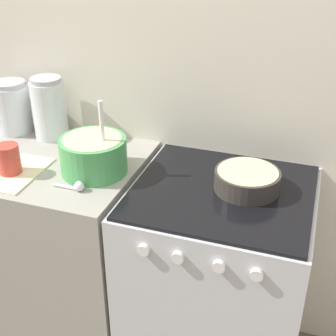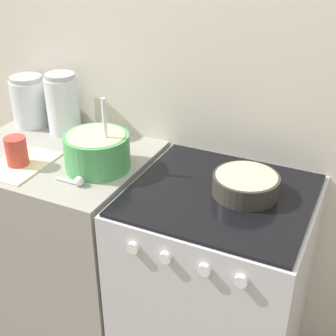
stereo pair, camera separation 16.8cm
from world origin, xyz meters
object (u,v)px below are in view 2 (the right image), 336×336
mixing_bowl (97,149)px  baking_pan (246,184)px  tin_can (17,152)px  stove (214,289)px  storage_jar_middle (63,107)px  storage_jar_left (30,104)px

mixing_bowl → baking_pan: (0.57, 0.06, -0.04)m
mixing_bowl → tin_can: mixing_bowl is taller
stove → storage_jar_middle: size_ratio=3.35×
storage_jar_left → tin_can: storage_jar_left is taller
stove → baking_pan: baking_pan is taller
mixing_bowl → storage_jar_left: mixing_bowl is taller
mixing_bowl → storage_jar_middle: mixing_bowl is taller
storage_jar_left → stove: bearing=-11.5°
stove → baking_pan: size_ratio=3.87×
storage_jar_middle → tin_can: (0.03, -0.34, -0.05)m
storage_jar_left → baking_pan: bearing=-9.1°
stove → mixing_bowl: bearing=-177.2°
baking_pan → storage_jar_middle: 0.90m
storage_jar_left → tin_can: (0.22, -0.34, -0.04)m
stove → storage_jar_left: bearing=168.5°
baking_pan → mixing_bowl: bearing=-174.4°
storage_jar_left → tin_can: 0.41m
tin_can → baking_pan: bearing=11.4°
storage_jar_left → storage_jar_middle: bearing=-0.0°
mixing_bowl → tin_can: size_ratio=2.45×
tin_can → stove: bearing=10.2°
stove → tin_can: tin_can is taller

